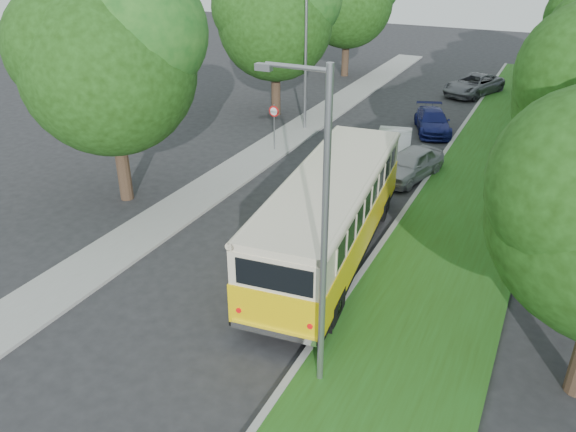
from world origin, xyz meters
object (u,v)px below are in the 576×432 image
at_px(car_grey, 473,85).
at_px(lamppost_near, 321,229).
at_px(car_silver, 410,164).
at_px(car_white, 394,147).
at_px(lamppost_far, 304,57).
at_px(vintage_bus, 330,217).
at_px(car_blue, 433,121).

bearing_deg(car_grey, lamppost_near, -66.19).
bearing_deg(car_silver, car_white, 141.74).
relative_size(lamppost_far, car_grey, 1.46).
distance_m(lamppost_near, car_grey, 31.13).
bearing_deg(vintage_bus, car_white, 87.77).
xyz_separation_m(lamppost_far, car_white, (6.18, -2.71, -3.35)).
bearing_deg(lamppost_far, car_white, -23.65).
relative_size(car_white, car_grey, 0.90).
distance_m(car_blue, car_grey, 9.57).
xyz_separation_m(lamppost_near, car_grey, (-1.46, 30.89, -3.65)).
xyz_separation_m(vintage_bus, car_blue, (-0.05, 15.58, -0.96)).
distance_m(lamppost_far, car_silver, 9.36).
distance_m(vintage_bus, car_grey, 25.15).
bearing_deg(car_silver, vintage_bus, -79.37).
height_order(car_white, car_grey, car_white).
height_order(lamppost_near, vintage_bus, lamppost_near).
height_order(lamppost_far, car_white, lamppost_far).
relative_size(lamppost_near, car_grey, 1.55).
bearing_deg(car_blue, lamppost_near, -104.81).
distance_m(lamppost_far, car_grey, 14.85).
relative_size(car_white, car_blue, 1.07).
bearing_deg(lamppost_near, car_blue, 95.57).
xyz_separation_m(car_silver, car_white, (-1.31, 1.75, 0.05)).
distance_m(car_silver, car_white, 2.18).
bearing_deg(lamppost_far, lamppost_near, -64.29).
xyz_separation_m(car_silver, car_grey, (-0.04, 16.84, 0.01)).
bearing_deg(car_silver, car_blue, 110.10).
bearing_deg(lamppost_near, car_white, 99.79).
xyz_separation_m(car_blue, car_grey, (0.63, 9.55, 0.09)).
relative_size(lamppost_near, lamppost_far, 1.07).
relative_size(car_blue, car_grey, 0.84).
bearing_deg(lamppost_near, vintage_bus, 109.45).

